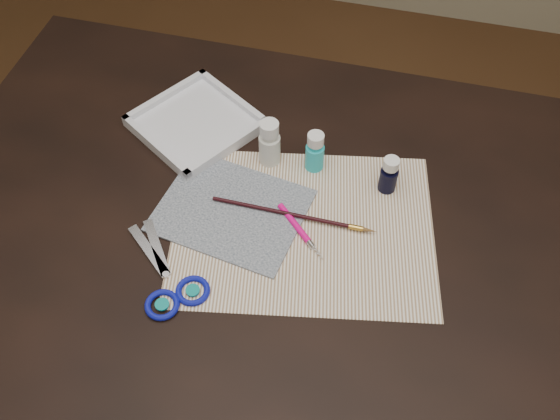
% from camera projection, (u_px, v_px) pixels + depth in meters
% --- Properties ---
extents(ground, '(3.50, 3.50, 0.02)m').
position_uv_depth(ground, '(280.00, 390.00, 1.68)').
color(ground, '#422614').
rests_on(ground, ground).
extents(table, '(1.30, 0.90, 0.75)m').
position_uv_depth(table, '(280.00, 326.00, 1.37)').
color(table, black).
rests_on(table, ground).
extents(paper, '(0.50, 0.42, 0.00)m').
position_uv_depth(paper, '(303.00, 228.00, 1.07)').
color(paper, white).
rests_on(paper, table).
extents(canvas, '(0.27, 0.23, 0.00)m').
position_uv_depth(canvas, '(231.00, 210.00, 1.09)').
color(canvas, '#121F34').
rests_on(canvas, paper).
extents(paint_bottle_white, '(0.05, 0.05, 0.10)m').
position_uv_depth(paint_bottle_white, '(270.00, 143.00, 1.12)').
color(paint_bottle_white, silver).
rests_on(paint_bottle_white, table).
extents(paint_bottle_cyan, '(0.04, 0.04, 0.08)m').
position_uv_depth(paint_bottle_cyan, '(315.00, 151.00, 1.12)').
color(paint_bottle_cyan, '#25C4D2').
rests_on(paint_bottle_cyan, table).
extents(paint_bottle_navy, '(0.04, 0.04, 0.08)m').
position_uv_depth(paint_bottle_navy, '(389.00, 175.00, 1.09)').
color(paint_bottle_navy, black).
rests_on(paint_bottle_navy, table).
extents(paintbrush, '(0.29, 0.01, 0.01)m').
position_uv_depth(paintbrush, '(293.00, 215.00, 1.07)').
color(paintbrush, black).
rests_on(paintbrush, canvas).
extents(craft_knife, '(0.10, 0.10, 0.01)m').
position_uv_depth(craft_knife, '(301.00, 232.00, 1.06)').
color(craft_knife, '#F10982').
rests_on(craft_knife, paper).
extents(scissors, '(0.23, 0.22, 0.01)m').
position_uv_depth(scissors, '(157.00, 268.00, 1.01)').
color(scissors, silver).
rests_on(scissors, table).
extents(palette_tray, '(0.28, 0.28, 0.02)m').
position_uv_depth(palette_tray, '(196.00, 122.00, 1.20)').
color(palette_tray, white).
rests_on(palette_tray, table).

